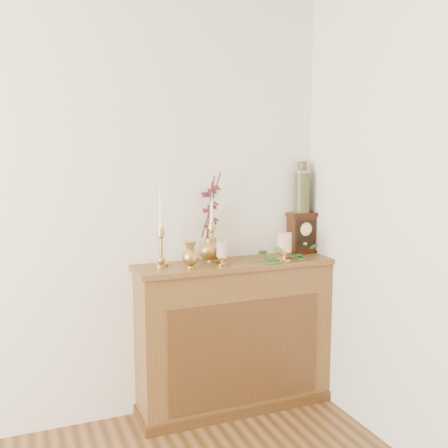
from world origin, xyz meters
name	(u,v)px	position (x,y,z in m)	size (l,w,h in m)	color
console_shelf	(236,340)	(1.40, 2.10, 0.44)	(1.24, 0.34, 0.93)	brown
candlestick_left	(161,241)	(0.94, 2.13, 1.08)	(0.08, 0.08, 0.47)	tan
candlestick_center	(212,235)	(1.27, 2.15, 1.09)	(0.08, 0.08, 0.50)	tan
bud_vase	(190,255)	(1.09, 2.02, 1.01)	(0.09, 0.09, 0.15)	tan
ginger_jar	(210,221)	(1.27, 2.19, 1.18)	(0.22, 0.24, 0.55)	tan
pillar_candle_left	(222,252)	(1.29, 2.03, 1.01)	(0.08, 0.08, 0.15)	#B88540
pillar_candle_right	(284,245)	(1.68, 2.00, 1.03)	(0.10, 0.10, 0.19)	#B88540
ivy_garland	(291,257)	(1.74, 2.03, 0.95)	(0.48, 0.20, 0.09)	#276627
mantel_clock	(301,233)	(1.91, 2.19, 1.06)	(0.18, 0.13, 0.27)	#32160A
ceramic_vase	(302,190)	(1.91, 2.20, 1.35)	(0.10, 0.10, 0.33)	#183126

